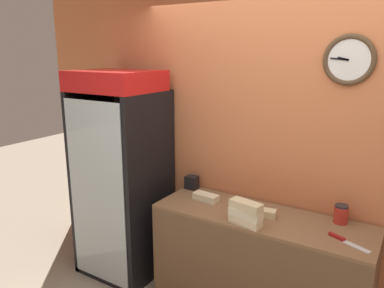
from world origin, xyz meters
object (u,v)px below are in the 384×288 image
object	(u,v)px
sandwich_stack_middle	(246,213)
napkin_dispenser	(192,182)
sandwich_stack_top	(246,205)
sandwich_flat_left	(206,197)
chefs_knife	(343,240)
sandwich_stack_bottom	(245,221)
sandwich_flat_right	(260,212)
condiment_jar	(341,214)
beverage_cooler	(125,164)

from	to	relation	value
sandwich_stack_middle	napkin_dispenser	bearing A→B (deg)	150.03
sandwich_stack_top	sandwich_flat_left	xyz separation A→B (m)	(-0.48, 0.25, -0.12)
chefs_knife	sandwich_flat_left	bearing A→B (deg)	173.74
sandwich_stack_top	sandwich_stack_middle	bearing A→B (deg)	0.00
sandwich_stack_bottom	napkin_dispenser	xyz separation A→B (m)	(-0.73, 0.42, 0.03)
sandwich_flat_left	sandwich_flat_right	size ratio (longest dim) A/B	0.88
sandwich_stack_bottom	napkin_dispenser	bearing A→B (deg)	150.03
sandwich_stack_middle	sandwich_flat_right	xyz separation A→B (m)	(0.03, 0.20, -0.06)
sandwich_flat_left	chefs_knife	world-z (taller)	sandwich_flat_left
sandwich_stack_top	condiment_jar	xyz separation A→B (m)	(0.58, 0.40, -0.08)
chefs_knife	beverage_cooler	bearing A→B (deg)	177.91
chefs_knife	napkin_dispenser	xyz separation A→B (m)	(-1.38, 0.29, 0.05)
beverage_cooler	sandwich_stack_top	size ratio (longest dim) A/B	7.55
sandwich_stack_bottom	chefs_knife	xyz separation A→B (m)	(0.66, 0.13, -0.02)
beverage_cooler	sandwich_flat_left	bearing A→B (deg)	3.45
sandwich_flat_left	condiment_jar	distance (m)	1.07
beverage_cooler	sandwich_flat_left	distance (m)	0.87
sandwich_stack_bottom	condiment_jar	bearing A→B (deg)	34.43
chefs_knife	napkin_dispenser	distance (m)	1.41
sandwich_stack_middle	chefs_knife	world-z (taller)	sandwich_stack_middle
sandwich_stack_middle	sandwich_stack_top	bearing A→B (deg)	180.00
sandwich_flat_left	napkin_dispenser	world-z (taller)	napkin_dispenser
sandwich_stack_bottom	napkin_dispenser	distance (m)	0.84
sandwich_stack_top	chefs_knife	size ratio (longest dim) A/B	0.89
napkin_dispenser	sandwich_flat_right	bearing A→B (deg)	-15.85
sandwich_flat_left	chefs_knife	distance (m)	1.14
sandwich_stack_middle	sandwich_flat_right	world-z (taller)	sandwich_stack_middle
sandwich_stack_middle	sandwich_stack_bottom	bearing A→B (deg)	180.00
sandwich_stack_top	beverage_cooler	bearing A→B (deg)	171.56
sandwich_stack_bottom	sandwich_stack_top	distance (m)	0.12
sandwich_flat_left	sandwich_flat_right	xyz separation A→B (m)	(0.51, -0.05, 0.00)
sandwich_stack_middle	sandwich_stack_top	xyz separation A→B (m)	(-0.00, 0.00, 0.06)
sandwich_stack_middle	chefs_knife	distance (m)	0.67
sandwich_flat_left	sandwich_stack_middle	bearing A→B (deg)	-27.63
beverage_cooler	sandwich_flat_left	world-z (taller)	beverage_cooler
sandwich_stack_bottom	sandwich_stack_middle	distance (m)	0.06
beverage_cooler	sandwich_stack_top	world-z (taller)	beverage_cooler
chefs_knife	sandwich_stack_middle	bearing A→B (deg)	-169.17
sandwich_flat_right	condiment_jar	world-z (taller)	condiment_jar
sandwich_flat_left	sandwich_stack_top	bearing A→B (deg)	-27.63
sandwich_stack_middle	sandwich_stack_top	distance (m)	0.06
sandwich_flat_right	sandwich_stack_middle	bearing A→B (deg)	-98.78
sandwich_flat_left	napkin_dispenser	xyz separation A→B (m)	(-0.25, 0.17, 0.03)
sandwich_stack_bottom	sandwich_stack_middle	xyz separation A→B (m)	(0.00, 0.00, 0.06)
sandwich_stack_middle	condiment_jar	distance (m)	0.71
sandwich_stack_top	sandwich_flat_right	distance (m)	0.24
chefs_knife	napkin_dispenser	world-z (taller)	napkin_dispenser
sandwich_stack_middle	condiment_jar	world-z (taller)	condiment_jar
beverage_cooler	chefs_knife	xyz separation A→B (m)	(1.99, -0.07, -0.18)
sandwich_stack_top	chefs_knife	bearing A→B (deg)	10.83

